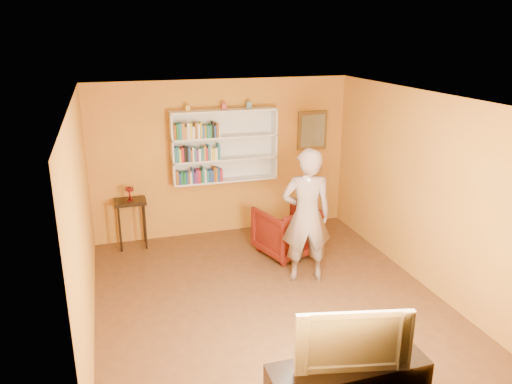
{
  "coord_description": "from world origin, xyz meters",
  "views": [
    {
      "loc": [
        -1.89,
        -5.71,
        3.47
      ],
      "look_at": [
        0.07,
        0.75,
        1.27
      ],
      "focal_mm": 35.0,
      "sensor_mm": 36.0,
      "label": 1
    }
  ],
  "objects_px": {
    "person": "(306,216)",
    "television": "(351,336)",
    "console_table": "(131,208)",
    "armchair": "(287,231)",
    "bookshelf": "(224,146)",
    "ruby_lustre": "(129,191)"
  },
  "relations": [
    {
      "from": "console_table",
      "to": "armchair",
      "type": "distance_m",
      "value": 2.59
    },
    {
      "from": "bookshelf",
      "to": "armchair",
      "type": "distance_m",
      "value": 1.83
    },
    {
      "from": "console_table",
      "to": "ruby_lustre",
      "type": "height_order",
      "value": "ruby_lustre"
    },
    {
      "from": "bookshelf",
      "to": "armchair",
      "type": "xyz_separation_m",
      "value": [
        0.74,
        -1.16,
        -1.2
      ]
    },
    {
      "from": "armchair",
      "to": "person",
      "type": "height_order",
      "value": "person"
    },
    {
      "from": "console_table",
      "to": "armchair",
      "type": "xyz_separation_m",
      "value": [
        2.37,
        -1.0,
        -0.28
      ]
    },
    {
      "from": "bookshelf",
      "to": "person",
      "type": "xyz_separation_m",
      "value": [
        0.69,
        -2.05,
        -0.62
      ]
    },
    {
      "from": "person",
      "to": "television",
      "type": "distance_m",
      "value": 2.69
    },
    {
      "from": "bookshelf",
      "to": "ruby_lustre",
      "type": "height_order",
      "value": "bookshelf"
    },
    {
      "from": "ruby_lustre",
      "to": "armchair",
      "type": "bearing_deg",
      "value": -22.91
    },
    {
      "from": "bookshelf",
      "to": "ruby_lustre",
      "type": "xyz_separation_m",
      "value": [
        -1.62,
        -0.16,
        -0.6
      ]
    },
    {
      "from": "bookshelf",
      "to": "ruby_lustre",
      "type": "relative_size",
      "value": 7.87
    },
    {
      "from": "console_table",
      "to": "person",
      "type": "distance_m",
      "value": 3.0
    },
    {
      "from": "bookshelf",
      "to": "person",
      "type": "height_order",
      "value": "bookshelf"
    },
    {
      "from": "bookshelf",
      "to": "console_table",
      "type": "xyz_separation_m",
      "value": [
        -1.62,
        -0.16,
        -0.91
      ]
    },
    {
      "from": "console_table",
      "to": "person",
      "type": "height_order",
      "value": "person"
    },
    {
      "from": "ruby_lustre",
      "to": "person",
      "type": "bearing_deg",
      "value": -39.15
    },
    {
      "from": "bookshelf",
      "to": "television",
      "type": "distance_m",
      "value": 4.72
    },
    {
      "from": "armchair",
      "to": "television",
      "type": "relative_size",
      "value": 0.83
    },
    {
      "from": "armchair",
      "to": "bookshelf",
      "type": "bearing_deg",
      "value": -74.13
    },
    {
      "from": "ruby_lustre",
      "to": "television",
      "type": "relative_size",
      "value": 0.22
    },
    {
      "from": "bookshelf",
      "to": "person",
      "type": "relative_size",
      "value": 0.92
    }
  ]
}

